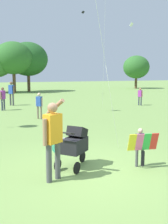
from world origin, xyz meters
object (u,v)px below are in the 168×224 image
object	(u,v)px
person_adult_flyer	(53,134)
person_couple_left	(140,95)
person_back_turned	(11,91)
person_sitting_far	(39,104)
stroller	(75,143)
cooler_box	(60,145)
child_with_butterfly_kite	(141,144)
person_red_shirt	(3,97)

from	to	relation	value
person_adult_flyer	person_couple_left	distance (m)	14.22
person_couple_left	person_back_turned	distance (m)	9.08
person_adult_flyer	person_sitting_far	world-z (taller)	person_adult_flyer
stroller	cooler_box	size ratio (longest dim) A/B	2.30
child_with_butterfly_kite	person_adult_flyer	bearing A→B (deg)	-179.16
child_with_butterfly_kite	person_couple_left	world-z (taller)	person_couple_left
person_back_turned	cooler_box	xyz separation A→B (m)	(0.08, -11.99, -0.82)
person_sitting_far	person_back_turned	distance (m)	6.27
person_couple_left	cooler_box	bearing A→B (deg)	-133.80
child_with_butterfly_kite	person_red_shirt	size ratio (longest dim) A/B	0.68
person_sitting_far	person_back_turned	size ratio (longest dim) A/B	0.78
person_sitting_far	cooler_box	xyz separation A→B (m)	(-0.58, -5.75, -0.60)
person_sitting_far	cooler_box	world-z (taller)	person_sitting_far
stroller	person_adult_flyer	bearing A→B (deg)	-139.13
person_red_shirt	child_with_butterfly_kite	bearing A→B (deg)	-78.83
person_back_turned	stroller	bearing A→B (deg)	-89.86
person_red_shirt	stroller	bearing A→B (deg)	-85.82
person_adult_flyer	person_red_shirt	distance (m)	11.72
cooler_box	person_sitting_far	bearing A→B (deg)	84.20
person_couple_left	person_back_turned	bearing A→B (deg)	159.28
person_sitting_far	person_back_turned	bearing A→B (deg)	96.04
cooler_box	person_back_turned	bearing A→B (deg)	90.36
child_with_butterfly_kite	person_red_shirt	xyz separation A→B (m)	(-2.31, 11.68, 0.25)
person_couple_left	cooler_box	world-z (taller)	person_couple_left
child_with_butterfly_kite	stroller	world-z (taller)	stroller
person_couple_left	cooler_box	distance (m)	12.17
person_back_turned	cooler_box	distance (m)	12.01
person_adult_flyer	child_with_butterfly_kite	bearing A→B (deg)	0.84
child_with_butterfly_kite	person_adult_flyer	distance (m)	2.26
person_couple_left	person_red_shirt	bearing A→B (deg)	174.68
person_red_shirt	person_back_turned	distance (m)	2.48
child_with_butterfly_kite	person_couple_left	bearing A→B (deg)	57.26
person_red_shirt	cooler_box	xyz separation A→B (m)	(0.85, -9.64, -0.67)
person_back_turned	cooler_box	world-z (taller)	person_back_turned
person_sitting_far	person_back_turned	xyz separation A→B (m)	(-0.66, 6.23, 0.22)
person_adult_flyer	stroller	bearing A→B (deg)	40.87
person_adult_flyer	person_couple_left	bearing A→B (deg)	49.78
person_adult_flyer	cooler_box	world-z (taller)	person_adult_flyer
person_adult_flyer	person_sitting_far	bearing A→B (deg)	80.23
person_sitting_far	person_red_shirt	bearing A→B (deg)	110.31
person_adult_flyer	person_red_shirt	size ratio (longest dim) A/B	1.24
person_red_shirt	person_couple_left	world-z (taller)	person_red_shirt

